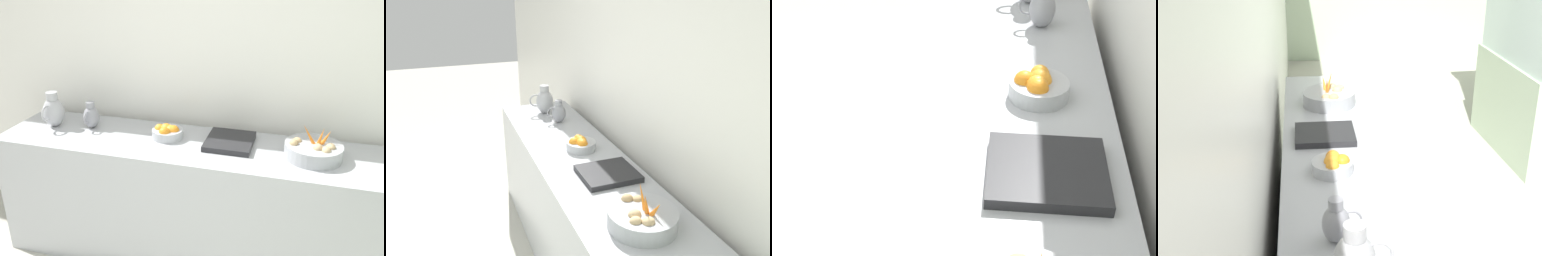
% 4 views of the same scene
% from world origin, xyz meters
% --- Properties ---
extents(prep_counter, '(0.61, 2.70, 0.89)m').
position_xyz_m(prep_counter, '(-1.53, -0.09, 0.44)').
color(prep_counter, '#ADAFB5').
rests_on(prep_counter, ground_plane).
extents(orange_bowl, '(0.21, 0.21, 0.10)m').
position_xyz_m(orange_bowl, '(-1.58, -0.31, 0.93)').
color(orange_bowl, '#ADAFB5').
rests_on(orange_bowl, prep_counter).
extents(metal_pitcher_short, '(0.16, 0.11, 0.19)m').
position_xyz_m(metal_pitcher_short, '(-1.61, -0.89, 0.98)').
color(metal_pitcher_short, gray).
rests_on(metal_pitcher_short, prep_counter).
extents(counter_sink_basin, '(0.34, 0.30, 0.04)m').
position_xyz_m(counter_sink_basin, '(-1.60, 0.11, 0.91)').
color(counter_sink_basin, '#232326').
rests_on(counter_sink_basin, prep_counter).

